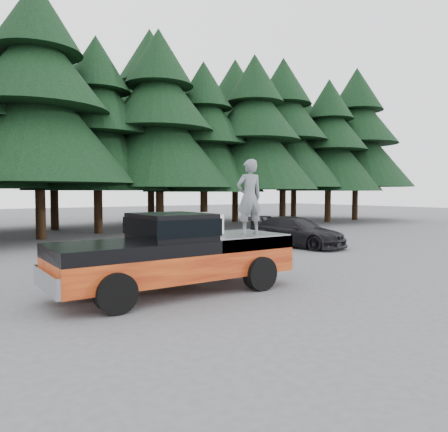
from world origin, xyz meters
TOP-DOWN VIEW (x-y plane):
  - ground at (0.00, 0.00)m, footprint 120.00×120.00m
  - pickup_truck at (-1.01, 0.02)m, footprint 6.00×2.04m
  - truck_cab at (-1.11, 0.02)m, footprint 1.66×1.90m
  - air_compressor at (-0.15, 0.02)m, footprint 0.83×0.72m
  - man_on_bed at (0.98, -0.32)m, footprint 0.78×0.58m
  - parked_car at (7.63, 4.79)m, footprint 2.78×4.85m
  - treeline at (0.42, 17.20)m, footprint 60.15×16.05m

SIDE VIEW (x-z plane):
  - ground at x=0.00m, z-range 0.00..0.00m
  - parked_car at x=7.63m, z-range 0.00..1.32m
  - pickup_truck at x=-1.01m, z-range 0.00..1.33m
  - air_compressor at x=-0.15m, z-range 1.33..1.84m
  - truck_cab at x=-1.11m, z-range 1.33..1.92m
  - man_on_bed at x=0.98m, z-range 1.33..3.27m
  - treeline at x=0.42m, z-range -1.03..16.47m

